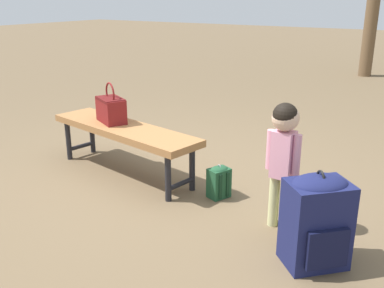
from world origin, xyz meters
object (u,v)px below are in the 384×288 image
at_px(backpack_large, 317,218).
at_px(backpack_small, 219,181).
at_px(child_standing, 283,147).
at_px(park_bench, 124,132).
at_px(handbag, 111,109).

xyz_separation_m(backpack_large, backpack_small, (-0.94, 0.50, -0.16)).
bearing_deg(backpack_small, child_standing, -18.57).
height_order(backpack_large, backpack_small, backpack_large).
bearing_deg(park_bench, backpack_small, 1.09).
bearing_deg(park_bench, backpack_large, -14.28).
relative_size(child_standing, backpack_small, 3.20).
height_order(park_bench, backpack_large, backpack_large).
relative_size(handbag, backpack_large, 0.60).
bearing_deg(handbag, park_bench, -14.17).
relative_size(park_bench, backpack_small, 5.85).
bearing_deg(park_bench, child_standing, -6.62).
relative_size(park_bench, backpack_large, 2.70).
height_order(child_standing, backpack_large, child_standing).
relative_size(park_bench, child_standing, 1.83).
bearing_deg(backpack_small, park_bench, -178.91).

